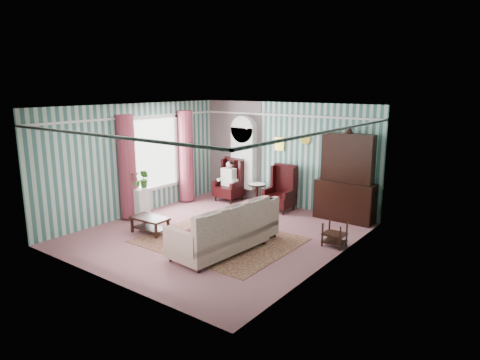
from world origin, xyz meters
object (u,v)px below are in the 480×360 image
Objects in this scene: dresser_hutch at (346,175)px; floral_armchair at (257,216)px; sofa at (219,231)px; bookcase at (244,162)px; wingback_right at (280,188)px; round_side_table at (257,194)px; seated_woman at (229,181)px; nest_table at (335,234)px; coffee_table at (150,225)px; plant_stand at (138,203)px; wingback_left at (229,180)px.

dresser_hutch reaches higher than floral_armchair.
bookcase is at bearing 34.53° from sofa.
wingback_right reaches higher than round_side_table.
sofa is at bearing -54.59° from seated_woman.
nest_table is (3.17, -1.70, -0.03)m from round_side_table.
plant_stand is at bearing 152.06° from coffee_table.
floral_armchair is at bearing -40.63° from wingback_left.
plant_stand is 3.18m from sofa.
nest_table is at bearing -72.61° from dresser_hutch.
sofa is (0.59, -3.29, -0.16)m from wingback_right.
round_side_table is (-2.60, -0.12, -0.88)m from dresser_hutch.
dresser_hutch is at bearing -13.16° from sofa.
seated_woman is 0.96m from round_side_table.
plant_stand is at bearing -106.22° from seated_woman.
dresser_hutch is 1.89× the size of wingback_right.
dresser_hutch is 4.92m from coffee_table.
seated_woman is 2.19× the size of nest_table.
wingback_right is 2.08× the size of round_side_table.
sofa is 2.14× the size of floral_armchair.
wingback_left and wingback_right have the same top height.
wingback_right is at bearing 146.25° from nest_table.
wingback_right is at bearing 0.00° from wingback_left.
wingback_left is 1.41× the size of coffee_table.
plant_stand is at bearing 105.90° from floral_armchair.
dresser_hutch is at bearing 48.42° from coffee_table.
seated_woman reaches higher than plant_stand.
bookcase is at bearing 159.73° from round_side_table.
seated_woman is 3.37m from coffee_table.
plant_stand is at bearing -132.84° from wingback_right.
sofa is at bearing -9.71° from plant_stand.
dresser_hutch is (3.25, -0.12, 0.06)m from bookcase.
wingback_left is 0.58× the size of sofa.
bookcase is 3.84m from coffee_table.
round_side_table is at bearing -177.36° from dresser_hutch.
dresser_hutch is at bearing 2.64° from round_side_table.
sofa is (3.14, -0.54, 0.06)m from plant_stand.
wingback_left is at bearing 180.00° from wingback_right.
bookcase is 2.23× the size of floral_armchair.
sofa reaches higher than plant_stand.
round_side_table is 3.73m from sofa.
sofa is (-1.16, -3.56, -0.72)m from dresser_hutch.
sofa reaches higher than coffee_table.
plant_stand reaches higher than coffee_table.
bookcase is 2.53× the size of coffee_table.
sofa is (2.34, -3.29, -0.16)m from wingback_left.
wingback_left reaches higher than floral_armchair.
dresser_hutch is 3.56m from seated_woman.
wingback_right reaches higher than seated_woman.
nest_table is at bearing -39.99° from sofa.
round_side_table reaches higher than coffee_table.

